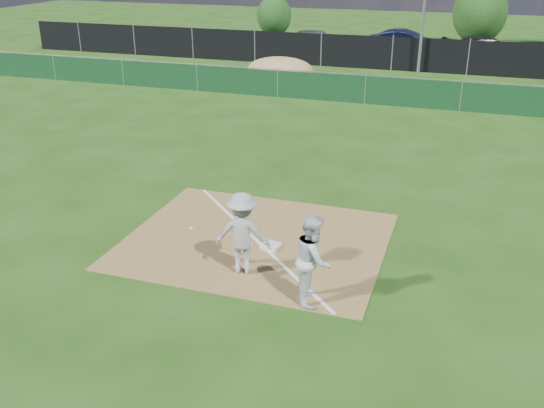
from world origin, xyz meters
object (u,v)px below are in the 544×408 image
(car_right, at_px, (487,50))
(runner, at_px, (313,259))
(tree_mid, at_px, (480,13))
(car_left, at_px, (317,41))
(first_base, at_px, (271,246))
(play_at_first, at_px, (242,233))
(tree_left, at_px, (274,16))
(car_mid, at_px, (406,44))

(car_right, bearing_deg, runner, 149.37)
(runner, bearing_deg, tree_mid, -18.27)
(runner, xyz_separation_m, car_left, (-7.29, 28.33, -0.16))
(first_base, xyz_separation_m, runner, (1.47, -1.82, 0.85))
(first_base, distance_m, car_left, 27.15)
(play_at_first, relative_size, car_right, 0.37)
(runner, relative_size, tree_left, 0.61)
(play_at_first, height_order, tree_mid, tree_mid)
(first_base, distance_m, car_right, 26.73)
(tree_left, bearing_deg, play_at_first, -72.82)
(runner, relative_size, car_mid, 0.38)
(car_right, bearing_deg, tree_mid, -18.37)
(first_base, distance_m, car_mid, 26.86)
(car_mid, bearing_deg, first_base, -179.02)
(car_mid, bearing_deg, car_left, 93.88)
(runner, height_order, car_right, runner)
(first_base, xyz_separation_m, car_right, (4.51, 26.34, 0.69))
(first_base, relative_size, tree_left, 0.13)
(first_base, xyz_separation_m, tree_left, (-10.54, 32.20, 1.48))
(tree_mid, bearing_deg, first_base, -96.65)
(car_right, xyz_separation_m, tree_mid, (-0.69, 6.43, 1.41))
(car_mid, height_order, tree_mid, tree_mid)
(first_base, xyz_separation_m, play_at_first, (-0.20, -1.23, 0.86))
(first_base, relative_size, play_at_first, 0.21)
(car_right, bearing_deg, tree_left, 44.24)
(play_at_first, relative_size, car_left, 0.43)
(tree_left, bearing_deg, car_mid, -27.49)
(runner, bearing_deg, car_left, 0.04)
(play_at_first, xyz_separation_m, tree_mid, (4.02, 34.00, 1.24))
(car_mid, relative_size, tree_left, 1.60)
(runner, relative_size, tree_mid, 0.43)
(car_mid, relative_size, car_right, 0.94)
(first_base, bearing_deg, car_mid, 90.54)
(play_at_first, xyz_separation_m, runner, (1.68, -0.59, -0.01))
(car_right, relative_size, tree_mid, 1.21)
(play_at_first, xyz_separation_m, car_mid, (-0.05, 28.08, -0.12))
(first_base, distance_m, play_at_first, 1.51)
(play_at_first, bearing_deg, runner, -19.45)
(runner, bearing_deg, first_base, 24.57)
(runner, bearing_deg, car_right, -20.54)
(car_left, xyz_separation_m, car_right, (10.33, -0.17, -0.00))
(play_at_first, bearing_deg, car_mid, 90.10)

